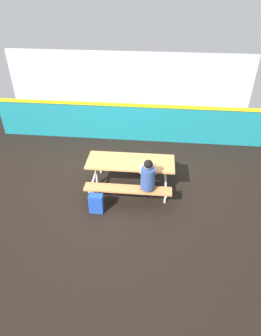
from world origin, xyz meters
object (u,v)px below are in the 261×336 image
object	(u,v)px
picnic_table_main	(130,167)
tote_bag_bright	(146,161)
backpack_dark	(96,203)
student_nearer	(148,178)

from	to	relation	value
picnic_table_main	tote_bag_bright	size ratio (longest dim) A/B	4.69
backpack_dark	tote_bag_bright	world-z (taller)	backpack_dark
picnic_table_main	student_nearer	bearing A→B (deg)	-52.22
backpack_dark	tote_bag_bright	distance (m)	2.03
backpack_dark	tote_bag_bright	bearing A→B (deg)	61.69
student_nearer	tote_bag_bright	xyz separation A→B (m)	(-0.11, 1.42, -0.51)
picnic_table_main	tote_bag_bright	world-z (taller)	picnic_table_main
backpack_dark	tote_bag_bright	size ratio (longest dim) A/B	1.02
backpack_dark	picnic_table_main	bearing A→B (deg)	55.29
picnic_table_main	student_nearer	xyz separation A→B (m)	(0.43, -0.55, 0.13)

